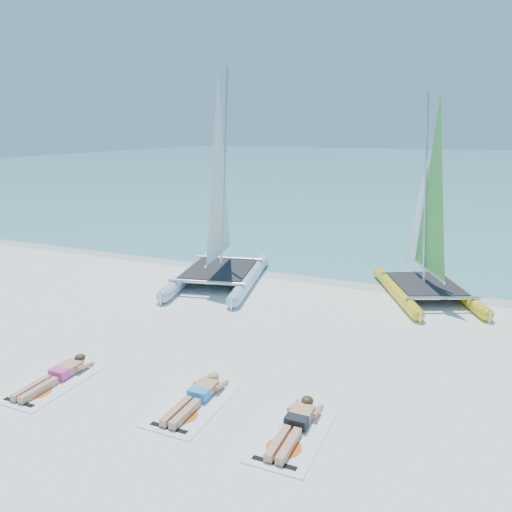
{
  "coord_description": "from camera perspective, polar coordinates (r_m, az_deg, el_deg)",
  "views": [
    {
      "loc": [
        4.53,
        -9.89,
        4.8
      ],
      "look_at": [
        -0.32,
        1.2,
        1.7
      ],
      "focal_mm": 35.0,
      "sensor_mm": 36.0,
      "label": 1
    }
  ],
  "objects": [
    {
      "name": "ground",
      "position": [
        11.89,
        -0.92,
        -9.46
      ],
      "size": [
        140.0,
        140.0,
        0.0
      ],
      "primitive_type": "plane",
      "color": "white",
      "rests_on": "ground"
    },
    {
      "name": "sea",
      "position": [
        73.19,
        20.31,
        9.7
      ],
      "size": [
        140.0,
        115.0,
        0.01
      ],
      "primitive_type": "cube",
      "color": "#69A8AF",
      "rests_on": "ground"
    },
    {
      "name": "wet_sand_strip",
      "position": [
        16.74,
        6.91,
        -2.41
      ],
      "size": [
        140.0,
        1.4,
        0.01
      ],
      "primitive_type": "cube",
      "color": "silver",
      "rests_on": "ground"
    },
    {
      "name": "catamaran_blue",
      "position": [
        15.77,
        -4.26,
        4.34
      ],
      "size": [
        3.46,
        5.49,
        6.94
      ],
      "rotation": [
        0.0,
        0.0,
        0.21
      ],
      "color": "#AFCCE6",
      "rests_on": "ground"
    },
    {
      "name": "catamaran_yellow",
      "position": [
        15.54,
        18.79,
        2.85
      ],
      "size": [
        3.77,
        4.92,
        6.06
      ],
      "rotation": [
        0.0,
        0.0,
        0.43
      ],
      "color": "#EEAB19",
      "rests_on": "ground"
    },
    {
      "name": "towel_a",
      "position": [
        10.72,
        -22.4,
        -13.36
      ],
      "size": [
        1.0,
        1.85,
        0.02
      ],
      "primitive_type": "cube",
      "color": "white",
      "rests_on": "ground"
    },
    {
      "name": "sunbather_a",
      "position": [
        10.79,
        -21.72,
        -12.47
      ],
      "size": [
        0.37,
        1.73,
        0.26
      ],
      "color": "tan",
      "rests_on": "towel_a"
    },
    {
      "name": "towel_b",
      "position": [
        9.34,
        -7.32,
        -16.63
      ],
      "size": [
        1.0,
        1.85,
        0.02
      ],
      "primitive_type": "cube",
      "color": "white",
      "rests_on": "ground"
    },
    {
      "name": "sunbather_b",
      "position": [
        9.42,
        -6.72,
        -15.53
      ],
      "size": [
        0.37,
        1.73,
        0.26
      ],
      "color": "tan",
      "rests_on": "towel_b"
    },
    {
      "name": "towel_c",
      "position": [
        8.54,
        4.07,
        -19.81
      ],
      "size": [
        1.0,
        1.85,
        0.02
      ],
      "primitive_type": "cube",
      "color": "white",
      "rests_on": "ground"
    },
    {
      "name": "sunbather_c",
      "position": [
        8.63,
        4.53,
        -18.54
      ],
      "size": [
        0.37,
        1.73,
        0.26
      ],
      "color": "tan",
      "rests_on": "towel_c"
    }
  ]
}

